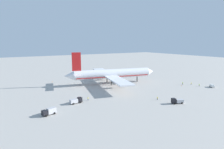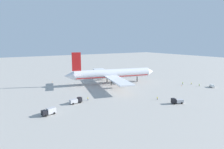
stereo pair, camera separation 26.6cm
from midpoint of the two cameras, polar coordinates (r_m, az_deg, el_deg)
name	(u,v)px [view 2 (the right image)]	position (r m, az deg, el deg)	size (l,w,h in m)	color
ground_plane	(113,83)	(136.91, 0.28, -2.71)	(600.00, 600.00, 0.00)	#ADA8A0
airliner	(111,74)	(135.26, -0.23, 0.16)	(66.19, 69.29, 22.79)	white
service_truck_0	(76,101)	(95.04, -10.78, -7.71)	(6.41, 3.06, 2.60)	black
service_truck_1	(177,101)	(98.27, 19.04, -7.54)	(6.22, 4.10, 2.68)	black
service_truck_2	(49,111)	(83.57, -18.35, -10.45)	(6.13, 3.53, 2.73)	black
service_van	(212,86)	(141.76, 27.95, -3.02)	(3.94, 4.31, 1.97)	white
baggage_cart_0	(144,73)	(181.65, 9.73, 0.54)	(3.30, 2.73, 1.49)	gray
baggage_cart_1	(131,69)	(206.35, 5.64, 1.59)	(2.95, 2.81, 0.40)	#26598C
ground_worker_0	(88,99)	(98.82, -7.20, -7.25)	(0.51, 0.51, 1.68)	navy
ground_worker_1	(157,98)	(101.67, 13.56, -6.99)	(0.52, 0.52, 1.61)	#3F3F47
ground_worker_2	(183,83)	(142.31, 20.58, -2.51)	(0.52, 0.52, 1.70)	black
ground_worker_3	(199,85)	(141.26, 24.86, -2.90)	(0.57, 0.57, 1.63)	#3F3F47
ground_worker_4	(191,84)	(144.06, 22.82, -2.52)	(0.45, 0.45, 1.65)	#3F3F47
traffic_cone_0	(52,82)	(147.90, -17.49, -2.12)	(0.36, 0.36, 0.55)	orange
traffic_cone_1	(88,74)	(176.16, -7.14, 0.14)	(0.36, 0.36, 0.55)	orange
traffic_cone_2	(182,86)	(137.83, 20.28, -3.13)	(0.36, 0.36, 0.55)	orange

